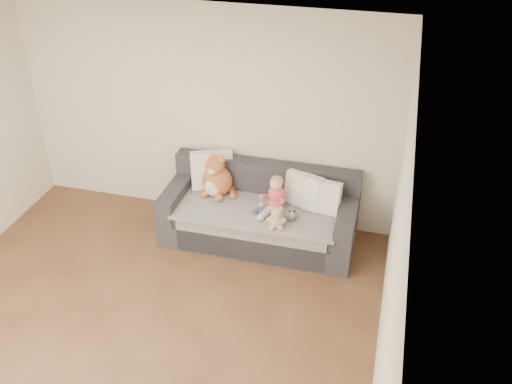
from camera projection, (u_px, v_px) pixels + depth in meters
The scene contains 10 objects.
room_shell at pixel (127, 212), 4.91m from camera, with size 5.00×5.00×5.00m.
sofa at pixel (260, 216), 6.61m from camera, with size 2.20×0.94×0.85m.
cushion_left at pixel (212, 170), 6.74m from camera, with size 0.54×0.40×0.47m.
cushion_right_back at pixel (304, 190), 6.41m from camera, with size 0.46×0.32×0.40m.
cushion_right_front at pixel (322, 196), 6.32m from camera, with size 0.43×0.24×0.38m.
toddler at pixel (275, 197), 6.33m from camera, with size 0.30×0.43×0.42m.
plush_cat at pixel (217, 179), 6.61m from camera, with size 0.43×0.37×0.55m.
teddy_bear at pixel (276, 219), 6.08m from camera, with size 0.21×0.16×0.27m.
plush_cow at pixel (291, 215), 6.23m from camera, with size 0.13×0.19×0.16m.
sippy_cup at pixel (256, 209), 6.32m from camera, with size 0.10×0.07×0.11m.
Camera 1 is at (2.11, -3.23, 4.05)m, focal length 40.00 mm.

